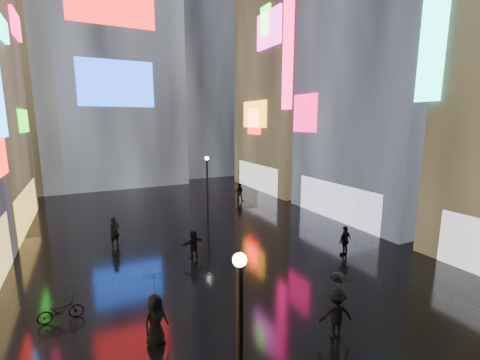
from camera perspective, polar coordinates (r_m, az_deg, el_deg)
ground at (r=24.47m, az=-8.39°, el=-8.51°), size 140.00×140.00×0.00m
building_right_mid at (r=30.67m, az=25.40°, el=22.85°), size 10.28×13.70×30.00m
building_right_far at (r=39.90m, az=9.76°, el=19.04°), size 10.28×12.00×28.00m
tower_main at (r=48.07m, az=-22.79°, el=25.49°), size 16.00×14.20×42.00m
tower_flank_right at (r=51.49m, az=-8.26°, el=20.50°), size 12.00×12.00×34.00m
tower_flank_left at (r=44.95m, az=-36.45°, el=14.97°), size 10.00×10.00×26.00m
lamp_near at (r=7.96m, az=-0.06°, el=-27.96°), size 0.30×0.30×5.20m
lamp_far at (r=25.46m, az=-5.83°, el=-0.84°), size 0.30×0.30×5.20m
pedestrian_2 at (r=13.18m, az=16.71°, el=-21.77°), size 1.41×1.09×1.92m
pedestrian_3 at (r=20.37m, az=18.17°, el=-10.21°), size 1.11×0.63×1.79m
pedestrian_4 at (r=12.78m, az=-14.79°, el=-22.89°), size 1.09×0.93×1.89m
pedestrian_5 at (r=19.32m, az=-8.25°, el=-11.16°), size 1.59×0.95×1.64m
pedestrian_6 at (r=22.20m, az=-21.37°, el=-8.56°), size 0.82×0.72×1.89m
pedestrian_7 at (r=32.32m, az=-0.14°, el=-2.11°), size 1.08×1.02×1.77m
umbrella_1 at (r=12.55m, az=17.03°, el=-16.79°), size 1.04×1.04×0.65m
umbrella_2 at (r=12.09m, az=-15.11°, el=-17.42°), size 1.32×1.31×0.86m
bicycle at (r=15.57m, az=-29.32°, el=-19.58°), size 1.70×0.65×0.88m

